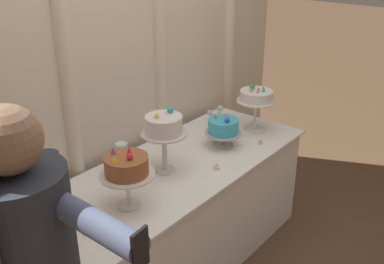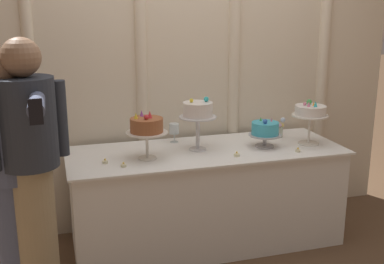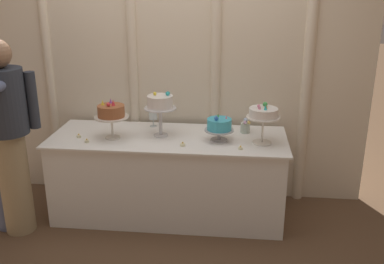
% 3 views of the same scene
% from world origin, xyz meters
% --- Properties ---
extents(draped_curtain, '(3.53, 0.20, 2.63)m').
position_xyz_m(draped_curtain, '(0.02, 0.55, 1.43)').
color(draped_curtain, beige).
rests_on(draped_curtain, ground_plane).
extents(cake_table, '(2.01, 0.75, 0.74)m').
position_xyz_m(cake_table, '(0.00, 0.10, 0.37)').
color(cake_table, white).
rests_on(cake_table, ground_plane).
extents(cake_display_leftmost, '(0.28, 0.28, 0.34)m').
position_xyz_m(cake_display_leftmost, '(-0.46, 0.01, 0.96)').
color(cake_display_leftmost, silver).
rests_on(cake_display_leftmost, cake_table).
extents(cake_display_midleft, '(0.27, 0.27, 0.39)m').
position_xyz_m(cake_display_midleft, '(-0.06, 0.11, 1.02)').
color(cake_display_midleft, silver).
rests_on(cake_display_midleft, cake_table).
extents(cake_display_midright, '(0.24, 0.24, 0.22)m').
position_xyz_m(cake_display_midright, '(0.44, 0.04, 0.86)').
color(cake_display_midright, '#B2B2B7').
rests_on(cake_display_midright, cake_table).
extents(cake_display_rightmost, '(0.27, 0.27, 0.34)m').
position_xyz_m(cake_display_rightmost, '(0.79, 0.02, 0.98)').
color(cake_display_rightmost, silver).
rests_on(cake_display_rightmost, cake_table).
extents(wine_glass, '(0.07, 0.07, 0.15)m').
position_xyz_m(wine_glass, '(-0.18, 0.36, 0.84)').
color(wine_glass, silver).
rests_on(wine_glass, cake_table).
extents(flower_vase, '(0.09, 0.13, 0.16)m').
position_xyz_m(flower_vase, '(0.66, 0.27, 0.80)').
color(flower_vase, '#B2C1B2').
rests_on(flower_vase, cake_table).
extents(tealight_far_left, '(0.04, 0.04, 0.03)m').
position_xyz_m(tealight_far_left, '(-0.75, -0.01, 0.75)').
color(tealight_far_left, beige).
rests_on(tealight_far_left, cake_table).
extents(tealight_near_left, '(0.04, 0.04, 0.03)m').
position_xyz_m(tealight_near_left, '(-0.64, -0.11, 0.75)').
color(tealight_near_left, beige).
rests_on(tealight_near_left, cake_table).
extents(tealight_near_right, '(0.04, 0.04, 0.04)m').
position_xyz_m(tealight_near_right, '(0.15, -0.11, 0.75)').
color(tealight_near_right, beige).
rests_on(tealight_near_right, cake_table).
extents(tealight_far_right, '(0.04, 0.04, 0.03)m').
position_xyz_m(tealight_far_right, '(0.61, -0.14, 0.75)').
color(tealight_far_right, beige).
rests_on(tealight_far_right, cake_table).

